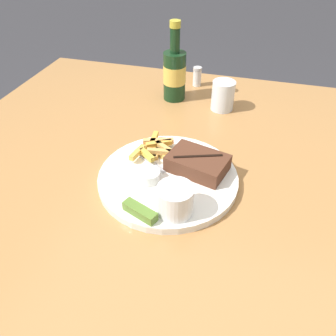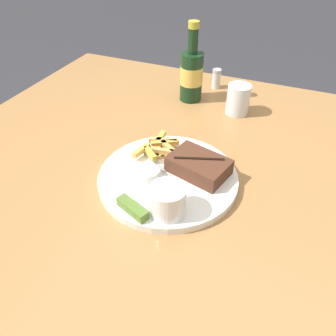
% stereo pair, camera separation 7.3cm
% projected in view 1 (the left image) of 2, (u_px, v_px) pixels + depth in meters
% --- Properties ---
extents(ground_plane, '(12.00, 12.00, 0.00)m').
position_uv_depth(ground_plane, '(168.00, 329.00, 1.23)').
color(ground_plane, '#333338').
extents(dining_table, '(1.26, 1.23, 0.75)m').
position_uv_depth(dining_table, '(168.00, 203.00, 0.80)').
color(dining_table, '#A87542').
rests_on(dining_table, ground_plane).
extents(dinner_plate, '(0.32, 0.32, 0.02)m').
position_uv_depth(dinner_plate, '(168.00, 178.00, 0.75)').
color(dinner_plate, white).
rests_on(dinner_plate, dining_table).
extents(steak_portion, '(0.15, 0.12, 0.04)m').
position_uv_depth(steak_portion, '(198.00, 163.00, 0.74)').
color(steak_portion, '#512D1E').
rests_on(steak_portion, dinner_plate).
extents(fries_pile, '(0.12, 0.12, 0.02)m').
position_uv_depth(fries_pile, '(158.00, 149.00, 0.80)').
color(fries_pile, gold).
rests_on(fries_pile, dinner_plate).
extents(coleslaw_cup, '(0.07, 0.07, 0.06)m').
position_uv_depth(coleslaw_cup, '(175.00, 199.00, 0.63)').
color(coleslaw_cup, white).
rests_on(coleslaw_cup, dinner_plate).
extents(dipping_sauce_cup, '(0.05, 0.05, 0.02)m').
position_uv_depth(dipping_sauce_cup, '(149.00, 175.00, 0.72)').
color(dipping_sauce_cup, silver).
rests_on(dipping_sauce_cup, dinner_plate).
extents(pickle_spear, '(0.08, 0.05, 0.02)m').
position_uv_depth(pickle_spear, '(140.00, 211.00, 0.64)').
color(pickle_spear, '#567A2D').
rests_on(pickle_spear, dinner_plate).
extents(fork_utensil, '(0.12, 0.08, 0.00)m').
position_uv_depth(fork_utensil, '(145.00, 157.00, 0.79)').
color(fork_utensil, '#B7B7BC').
rests_on(fork_utensil, dinner_plate).
extents(beer_bottle, '(0.07, 0.07, 0.24)m').
position_uv_depth(beer_bottle, '(175.00, 73.00, 1.01)').
color(beer_bottle, '#143319').
rests_on(beer_bottle, dining_table).
extents(drinking_glass, '(0.07, 0.07, 0.09)m').
position_uv_depth(drinking_glass, '(223.00, 96.00, 0.98)').
color(drinking_glass, silver).
rests_on(drinking_glass, dining_table).
extents(salt_shaker, '(0.03, 0.03, 0.07)m').
position_uv_depth(salt_shaker, '(197.00, 76.00, 1.12)').
color(salt_shaker, white).
rests_on(salt_shaker, dining_table).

